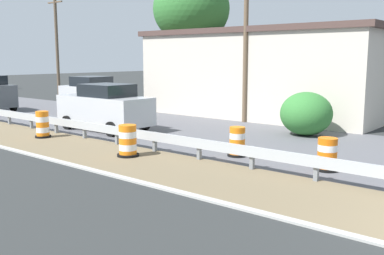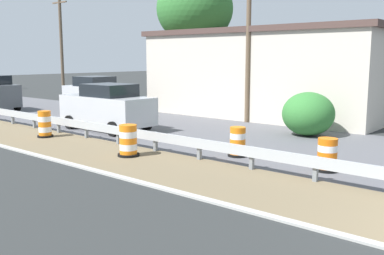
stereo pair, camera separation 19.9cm
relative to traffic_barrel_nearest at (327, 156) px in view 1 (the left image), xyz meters
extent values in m
cube|color=slate|center=(-1.28, -0.23, -0.09)|extent=(0.12, 0.12, 0.70)
cube|color=slate|center=(-1.28, 1.79, -0.09)|extent=(0.12, 0.12, 0.70)
cube|color=slate|center=(-1.28, 3.82, -0.09)|extent=(0.12, 0.12, 0.70)
cube|color=slate|center=(-1.28, 5.85, -0.09)|extent=(0.12, 0.12, 0.70)
cube|color=slate|center=(-1.28, 7.87, -0.09)|extent=(0.12, 0.12, 0.70)
cube|color=slate|center=(-1.28, 9.90, -0.09)|extent=(0.12, 0.12, 0.70)
cube|color=slate|center=(-1.28, 11.92, -0.09)|extent=(0.12, 0.12, 0.70)
cube|color=slate|center=(-1.28, 13.95, -0.09)|extent=(0.12, 0.12, 0.70)
cube|color=slate|center=(-1.28, 15.97, -0.09)|extent=(0.12, 0.12, 0.70)
cylinder|color=orange|center=(0.00, 0.00, -0.34)|extent=(0.57, 0.57, 0.20)
cylinder|color=white|center=(0.00, 0.00, -0.15)|extent=(0.57, 0.57, 0.20)
cylinder|color=orange|center=(0.00, 0.00, 0.05)|extent=(0.57, 0.57, 0.20)
cylinder|color=white|center=(0.00, 0.00, 0.25)|extent=(0.57, 0.57, 0.20)
cylinder|color=orange|center=(0.00, 0.00, 0.44)|extent=(0.57, 0.57, 0.20)
cylinder|color=black|center=(0.00, 0.00, -0.40)|extent=(0.71, 0.71, 0.08)
cylinder|color=orange|center=(-0.08, 3.13, -0.34)|extent=(0.53, 0.53, 0.20)
cylinder|color=white|center=(-0.08, 3.13, -0.14)|extent=(0.53, 0.53, 0.20)
cylinder|color=orange|center=(-0.08, 3.13, 0.06)|extent=(0.53, 0.53, 0.20)
cylinder|color=white|center=(-0.08, 3.13, 0.26)|extent=(0.53, 0.53, 0.20)
cylinder|color=orange|center=(-0.08, 3.13, 0.46)|extent=(0.53, 0.53, 0.20)
cylinder|color=black|center=(-0.08, 3.13, -0.40)|extent=(0.66, 0.66, 0.08)
cylinder|color=orange|center=(-2.44, 5.99, -0.33)|extent=(0.60, 0.60, 0.21)
cylinder|color=white|center=(-2.44, 5.99, -0.12)|extent=(0.60, 0.60, 0.21)
cylinder|color=orange|center=(-2.44, 5.99, 0.10)|extent=(0.60, 0.60, 0.21)
cylinder|color=white|center=(-2.44, 5.99, 0.31)|extent=(0.60, 0.60, 0.21)
cylinder|color=orange|center=(-2.44, 5.99, 0.53)|extent=(0.60, 0.60, 0.21)
cylinder|color=black|center=(-2.44, 5.99, -0.40)|extent=(0.74, 0.74, 0.08)
cylinder|color=orange|center=(-2.28, 11.39, -0.33)|extent=(0.52, 0.52, 0.22)
cylinder|color=white|center=(-2.28, 11.39, -0.11)|extent=(0.52, 0.52, 0.22)
cylinder|color=orange|center=(-2.28, 11.39, 0.11)|extent=(0.52, 0.52, 0.22)
cylinder|color=white|center=(-2.28, 11.39, 0.34)|extent=(0.52, 0.52, 0.22)
cylinder|color=orange|center=(-2.28, 11.39, 0.56)|extent=(0.52, 0.52, 0.22)
cylinder|color=black|center=(-2.28, 11.39, -0.40)|extent=(0.65, 0.65, 0.08)
cube|color=silver|center=(0.64, 10.89, 0.51)|extent=(1.97, 4.70, 1.25)
cube|color=black|center=(0.64, 10.70, 1.41)|extent=(1.76, 2.17, 0.56)
cylinder|color=black|center=(-0.34, 12.42, -0.12)|extent=(0.22, 0.64, 0.64)
cylinder|color=black|center=(1.60, 12.44, -0.12)|extent=(0.22, 0.64, 0.64)
cylinder|color=black|center=(-0.32, 9.33, -0.12)|extent=(0.22, 0.64, 0.64)
cylinder|color=black|center=(1.62, 9.35, -0.12)|extent=(0.22, 0.64, 0.64)
cylinder|color=black|center=(1.62, 20.89, -0.12)|extent=(0.24, 0.65, 0.64)
cube|color=silver|center=(3.81, 15.73, 0.56)|extent=(2.00, 4.09, 1.35)
cube|color=black|center=(3.81, 15.89, 1.51)|extent=(1.78, 1.90, 0.56)
cylinder|color=black|center=(4.80, 14.40, -0.12)|extent=(0.23, 0.64, 0.64)
cylinder|color=black|center=(2.86, 14.37, -0.12)|extent=(0.23, 0.64, 0.64)
cylinder|color=black|center=(4.76, 17.08, -0.12)|extent=(0.23, 0.64, 0.64)
cylinder|color=black|center=(2.82, 17.05, -0.12)|extent=(0.23, 0.64, 0.64)
cube|color=beige|center=(10.55, 7.99, 1.86)|extent=(7.27, 13.50, 4.59)
cube|color=#4C3833|center=(10.55, 7.99, 4.30)|extent=(7.56, 14.04, 0.30)
cylinder|color=brown|center=(6.88, 7.30, 4.30)|extent=(0.24, 0.24, 9.49)
cylinder|color=brown|center=(8.04, 25.47, 3.58)|extent=(0.24, 0.24, 8.04)
cube|color=brown|center=(8.04, 25.47, 7.10)|extent=(0.12, 1.80, 0.10)
ellipsoid|color=#337533|center=(5.23, 3.12, 0.50)|extent=(2.22, 2.22, 1.87)
cylinder|color=brown|center=(10.25, 13.64, 1.78)|extent=(0.36, 0.36, 4.44)
ellipsoid|color=#337533|center=(10.25, 13.64, 5.99)|extent=(4.95, 4.95, 4.46)
camera|label=1|loc=(-12.38, -4.98, 2.88)|focal=41.22mm
camera|label=2|loc=(-12.25, -5.13, 2.88)|focal=41.22mm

